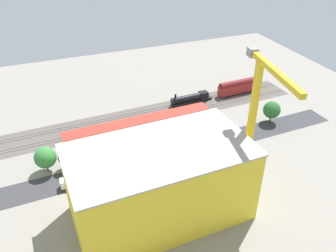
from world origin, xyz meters
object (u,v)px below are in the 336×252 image
object	(u,v)px
passenger_coach	(239,86)
parked_car_5	(117,172)
box_truck_0	(125,172)
street_tree_0	(45,158)
street_tree_3	(66,158)
tower_crane	(255,120)
parked_car_3	(162,162)
street_tree_1	(272,110)
street_tree_2	(207,119)
box_truck_1	(79,180)
box_truck_2	(155,162)
traffic_light	(130,141)
parked_car_0	(224,147)
platform_canopy_near	(139,120)
construction_building	(160,184)
locomotive	(192,98)
parked_car_4	(137,168)
parked_car_2	(182,156)
parked_car_1	(205,151)

from	to	relation	value
passenger_coach	parked_car_5	xyz separation A→B (m)	(57.82, 30.95, -2.38)
box_truck_0	street_tree_0	xyz separation A→B (m)	(19.56, -10.57, 3.16)
box_truck_0	street_tree_3	size ratio (longest dim) A/B	1.34
parked_car_5	tower_crane	distance (m)	40.55
street_tree_0	parked_car_3	bearing A→B (deg)	164.38
street_tree_1	street_tree_2	xyz separation A→B (m)	(24.29, -1.05, 1.09)
box_truck_1	box_truck_2	distance (m)	21.45
street_tree_1	traffic_light	world-z (taller)	street_tree_1
box_truck_0	street_tree_1	size ratio (longest dim) A/B	1.09
parked_car_0	parked_car_3	world-z (taller)	parked_car_0
platform_canopy_near	parked_car_0	distance (m)	28.98
platform_canopy_near	street_tree_2	size ratio (longest dim) A/B	5.77
tower_crane	street_tree_0	distance (m)	57.23
construction_building	passenger_coach	bearing A→B (deg)	-138.55
tower_crane	box_truck_1	bearing A→B (deg)	-23.63
locomotive	box_truck_1	bearing A→B (deg)	33.22
platform_canopy_near	construction_building	bearing A→B (deg)	80.18
street_tree_0	parked_car_4	bearing A→B (deg)	159.64
passenger_coach	street_tree_2	world-z (taller)	street_tree_2
parked_car_4	tower_crane	size ratio (longest dim) A/B	0.13
street_tree_0	street_tree_3	size ratio (longest dim) A/B	1.26
parked_car_5	parked_car_2	bearing A→B (deg)	-179.50
parked_car_1	parked_car_3	bearing A→B (deg)	-0.07
street_tree_1	passenger_coach	bearing A→B (deg)	-93.11
platform_canopy_near	parked_car_2	distance (m)	20.64
parked_car_5	construction_building	distance (m)	20.96
locomotive	box_truck_2	bearing A→B (deg)	50.18
locomotive	parked_car_5	xyz separation A→B (m)	(37.24, 30.95, -0.93)
street_tree_0	platform_canopy_near	bearing A→B (deg)	-160.85
box_truck_1	parked_car_3	bearing A→B (deg)	-179.36
passenger_coach	street_tree_3	bearing A→B (deg)	18.34
street_tree_2	street_tree_3	size ratio (longest dim) A/B	1.40
locomotive	parked_car_1	distance (m)	32.67
box_truck_0	street_tree_0	bearing A→B (deg)	-28.38
parked_car_1	traffic_light	distance (m)	22.88
construction_building	street_tree_3	bearing A→B (deg)	-55.81
platform_canopy_near	box_truck_2	size ratio (longest dim) A/B	5.89
street_tree_2	locomotive	bearing A→B (deg)	-102.79
parked_car_1	construction_building	size ratio (longest dim) A/B	0.10
parked_car_3	box_truck_1	bearing A→B (deg)	0.64
parked_car_5	box_truck_2	bearing A→B (deg)	176.29
street_tree_2	box_truck_2	bearing A→B (deg)	24.62
street_tree_0	street_tree_3	xyz separation A→B (m)	(-5.27, 1.03, -0.74)
platform_canopy_near	street_tree_0	size ratio (longest dim) A/B	6.37
platform_canopy_near	parked_car_2	size ratio (longest dim) A/B	12.30
parked_car_0	box_truck_2	distance (m)	22.68
parked_car_0	street_tree_1	distance (m)	24.94
street_tree_2	traffic_light	size ratio (longest dim) A/B	1.33
box_truck_2	passenger_coach	bearing A→B (deg)	-146.03
parked_car_4	parked_car_5	xyz separation A→B (m)	(5.75, -0.17, -0.01)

